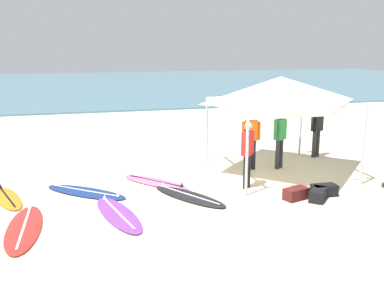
# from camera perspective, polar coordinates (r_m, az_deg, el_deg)

# --- Properties ---
(ground_plane) EXTENTS (80.00, 80.00, 0.00)m
(ground_plane) POSITION_cam_1_polar(r_m,az_deg,el_deg) (10.64, 2.23, -6.72)
(ground_plane) COLOR beige
(sea) EXTENTS (80.00, 36.00, 0.10)m
(sea) POSITION_cam_1_polar(r_m,az_deg,el_deg) (42.02, -11.17, 7.82)
(sea) COLOR teal
(sea) RESTS_ON ground
(canopy_tent) EXTENTS (3.37, 3.37, 2.75)m
(canopy_tent) POSITION_cam_1_polar(r_m,az_deg,el_deg) (12.27, 11.65, 7.10)
(canopy_tent) COLOR #B7B7BC
(canopy_tent) RESTS_ON ground
(surfboard_red) EXTENTS (0.72, 2.46, 0.19)m
(surfboard_red) POSITION_cam_1_polar(r_m,az_deg,el_deg) (9.32, -21.38, -10.31)
(surfboard_red) COLOR red
(surfboard_red) RESTS_ON ground
(surfboard_navy) EXTENTS (2.20, 1.98, 0.19)m
(surfboard_navy) POSITION_cam_1_polar(r_m,az_deg,el_deg) (11.02, -13.90, -6.20)
(surfboard_navy) COLOR navy
(surfboard_navy) RESTS_ON ground
(surfboard_pink) EXTENTS (1.81, 1.95, 0.19)m
(surfboard_pink) POSITION_cam_1_polar(r_m,az_deg,el_deg) (11.50, -4.83, -5.05)
(surfboard_pink) COLOR pink
(surfboard_pink) RESTS_ON ground
(surfboard_purple) EXTENTS (1.14, 2.41, 0.19)m
(surfboard_purple) POSITION_cam_1_polar(r_m,az_deg,el_deg) (9.50, -9.78, -9.14)
(surfboard_purple) COLOR purple
(surfboard_purple) RESTS_ON ground
(surfboard_orange) EXTENTS (1.11, 1.96, 0.19)m
(surfboard_orange) POSITION_cam_1_polar(r_m,az_deg,el_deg) (11.21, -23.32, -6.57)
(surfboard_orange) COLOR orange
(surfboard_orange) RESTS_ON ground
(surfboard_black) EXTENTS (1.70, 2.24, 0.19)m
(surfboard_black) POSITION_cam_1_polar(r_m,az_deg,el_deg) (10.43, -0.44, -6.91)
(surfboard_black) COLOR black
(surfboard_black) RESTS_ON ground
(person_red) EXTENTS (0.40, 0.43, 1.71)m
(person_red) POSITION_cam_1_polar(r_m,az_deg,el_deg) (10.95, 7.37, -0.85)
(person_red) COLOR black
(person_red) RESTS_ON ground
(person_green) EXTENTS (0.49, 0.37, 1.71)m
(person_green) POSITION_cam_1_polar(r_m,az_deg,el_deg) (12.90, 11.60, 1.08)
(person_green) COLOR #2D2D33
(person_green) RESTS_ON ground
(person_orange) EXTENTS (0.53, 0.31, 1.71)m
(person_orange) POSITION_cam_1_polar(r_m,az_deg,el_deg) (12.65, 7.82, 0.99)
(person_orange) COLOR black
(person_orange) RESTS_ON ground
(person_black) EXTENTS (0.52, 0.33, 1.71)m
(person_black) POSITION_cam_1_polar(r_m,az_deg,el_deg) (14.54, 16.25, 2.14)
(person_black) COLOR #2D2D33
(person_black) RESTS_ON ground
(gear_bag_near_tent) EXTENTS (0.61, 0.34, 0.28)m
(gear_bag_near_tent) POSITION_cam_1_polar(r_m,az_deg,el_deg) (10.99, 17.15, -5.88)
(gear_bag_near_tent) COLOR black
(gear_bag_near_tent) RESTS_ON ground
(gear_bag_by_pole) EXTENTS (0.64, 0.66, 0.28)m
(gear_bag_by_pole) POSITION_cam_1_polar(r_m,az_deg,el_deg) (10.63, 16.40, -6.47)
(gear_bag_by_pole) COLOR black
(gear_bag_by_pole) RESTS_ON ground
(gear_bag_on_sand) EXTENTS (0.67, 0.48, 0.28)m
(gear_bag_on_sand) POSITION_cam_1_polar(r_m,az_deg,el_deg) (10.57, 13.65, -6.42)
(gear_bag_on_sand) COLOR #4C1919
(gear_bag_on_sand) RESTS_ON ground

